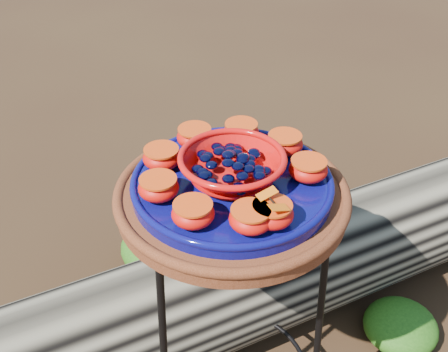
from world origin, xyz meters
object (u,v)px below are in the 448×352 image
object	(u,v)px
red_bowl	(232,168)
driftwood_log	(303,262)
plant_stand	(231,320)
terracotta_saucer	(232,198)
cobalt_plate	(232,185)

from	to	relation	value
red_bowl	driftwood_log	bearing A→B (deg)	42.61
plant_stand	driftwood_log	xyz separation A→B (m)	(0.33, 0.30, -0.18)
plant_stand	red_bowl	bearing A→B (deg)	0.00
plant_stand	terracotta_saucer	bearing A→B (deg)	0.00
red_bowl	driftwood_log	distance (m)	0.77
driftwood_log	terracotta_saucer	bearing A→B (deg)	-137.39
terracotta_saucer	red_bowl	distance (m)	0.07
plant_stand	red_bowl	world-z (taller)	red_bowl
terracotta_saucer	cobalt_plate	bearing A→B (deg)	0.00
terracotta_saucer	red_bowl	size ratio (longest dim) A/B	2.33
plant_stand	cobalt_plate	distance (m)	0.40
plant_stand	cobalt_plate	world-z (taller)	cobalt_plate
plant_stand	terracotta_saucer	world-z (taller)	terracotta_saucer
red_bowl	driftwood_log	size ratio (longest dim) A/B	0.11
plant_stand	driftwood_log	size ratio (longest dim) A/B	0.39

